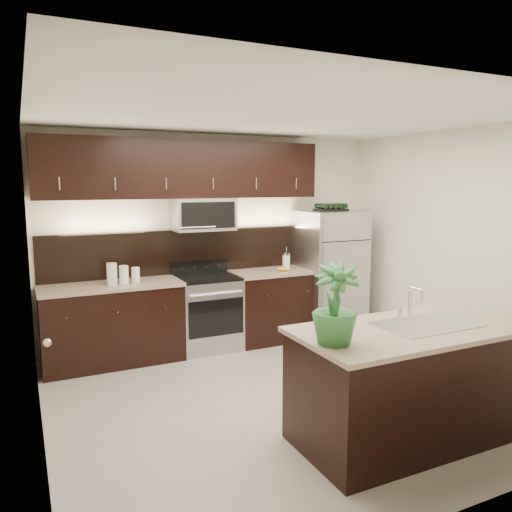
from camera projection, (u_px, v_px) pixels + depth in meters
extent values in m
plane|color=gray|center=(290.00, 395.00, 4.94)|extent=(4.50, 4.50, 0.00)
cube|color=silver|center=(216.00, 240.00, 6.53)|extent=(4.50, 0.02, 2.70)
cube|color=silver|center=(458.00, 309.00, 2.96)|extent=(4.50, 0.02, 2.70)
cube|color=silver|center=(34.00, 281.00, 3.79)|extent=(0.02, 4.00, 2.70)
cube|color=silver|center=(463.00, 248.00, 5.70)|extent=(0.02, 4.00, 2.70)
cube|color=white|center=(293.00, 115.00, 4.55)|extent=(4.50, 4.00, 0.02)
cube|color=silver|center=(45.00, 357.00, 3.13)|extent=(0.04, 0.80, 2.02)
sphere|color=silver|center=(47.00, 343.00, 3.43)|extent=(0.06, 0.06, 0.06)
cube|color=black|center=(31.00, 233.00, 4.42)|extent=(0.01, 0.32, 0.46)
cube|color=white|center=(31.00, 233.00, 4.42)|extent=(0.00, 0.24, 0.36)
cube|color=black|center=(113.00, 325.00, 5.78)|extent=(1.57, 0.62, 0.90)
cube|color=black|center=(275.00, 306.00, 6.69)|extent=(1.16, 0.62, 0.90)
cube|color=#B2B2B7|center=(208.00, 314.00, 6.28)|extent=(0.76, 0.62, 0.90)
cube|color=black|center=(207.00, 278.00, 6.21)|extent=(0.76, 0.60, 0.03)
cube|color=beige|center=(111.00, 286.00, 5.71)|extent=(1.59, 0.65, 0.04)
cube|color=beige|center=(275.00, 272.00, 6.62)|extent=(1.18, 0.65, 0.04)
cube|color=black|center=(183.00, 252.00, 6.34)|extent=(3.49, 0.02, 0.56)
cube|color=#B2B2B7|center=(203.00, 214.00, 6.19)|extent=(0.76, 0.40, 0.40)
cube|color=black|center=(185.00, 169.00, 6.06)|extent=(3.49, 0.33, 0.70)
cube|color=black|center=(410.00, 385.00, 4.09)|extent=(1.90, 0.90, 0.90)
cube|color=beige|center=(413.00, 329.00, 4.02)|extent=(1.96, 0.96, 0.04)
cube|color=silver|center=(427.00, 324.00, 4.08)|extent=(0.84, 0.50, 0.01)
cylinder|color=silver|center=(410.00, 305.00, 4.25)|extent=(0.03, 0.03, 0.24)
cylinder|color=silver|center=(417.00, 289.00, 4.17)|extent=(0.02, 0.14, 0.02)
cylinder|color=silver|center=(422.00, 297.00, 4.11)|extent=(0.02, 0.02, 0.10)
cube|color=#B2B2B7|center=(329.00, 272.00, 6.92)|extent=(0.82, 0.74, 1.71)
cube|color=black|center=(331.00, 210.00, 6.80)|extent=(0.42, 0.26, 0.03)
cylinder|color=black|center=(321.00, 206.00, 6.72)|extent=(0.07, 0.24, 0.07)
cylinder|color=black|center=(326.00, 206.00, 6.76)|extent=(0.07, 0.24, 0.07)
cylinder|color=black|center=(331.00, 206.00, 6.79)|extent=(0.07, 0.24, 0.07)
cylinder|color=black|center=(336.00, 206.00, 6.82)|extent=(0.07, 0.24, 0.07)
cylinder|color=black|center=(341.00, 206.00, 6.86)|extent=(0.07, 0.24, 0.07)
imported|color=#255E2A|center=(335.00, 305.00, 3.55)|extent=(0.42, 0.42, 0.58)
cylinder|color=silver|center=(112.00, 274.00, 5.65)|extent=(0.11, 0.11, 0.25)
cylinder|color=silver|center=(124.00, 275.00, 5.72)|extent=(0.10, 0.10, 0.21)
cylinder|color=silver|center=(136.00, 275.00, 5.79)|extent=(0.09, 0.09, 0.18)
cylinder|color=silver|center=(286.00, 262.00, 6.62)|extent=(0.10, 0.10, 0.20)
cylinder|color=silver|center=(286.00, 254.00, 6.60)|extent=(0.10, 0.10, 0.02)
cylinder|color=silver|center=(286.00, 251.00, 6.59)|extent=(0.01, 0.01, 0.08)
ellipsoid|color=gold|center=(280.00, 269.00, 6.55)|extent=(0.21, 0.19, 0.05)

